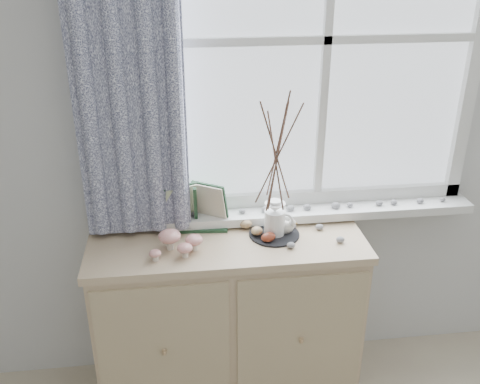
{
  "coord_description": "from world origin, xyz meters",
  "views": [
    {
      "loc": [
        -0.35,
        -0.24,
        2.02
      ],
      "look_at": [
        -0.1,
        1.7,
        1.1
      ],
      "focal_mm": 40.0,
      "sensor_mm": 36.0,
      "label": 1
    }
  ],
  "objects_px": {
    "toadstool_cluster": "(177,241)",
    "twig_pitcher": "(277,152)",
    "botanical_book": "(196,209)",
    "sideboard": "(228,319)"
  },
  "relations": [
    {
      "from": "toadstool_cluster",
      "to": "twig_pitcher",
      "type": "xyz_separation_m",
      "value": [
        0.42,
        0.09,
        0.34
      ]
    },
    {
      "from": "toadstool_cluster",
      "to": "twig_pitcher",
      "type": "relative_size",
      "value": 0.33
    },
    {
      "from": "twig_pitcher",
      "to": "botanical_book",
      "type": "bearing_deg",
      "value": -178.22
    },
    {
      "from": "botanical_book",
      "to": "twig_pitcher",
      "type": "bearing_deg",
      "value": -7.7
    },
    {
      "from": "sideboard",
      "to": "twig_pitcher",
      "type": "distance_m",
      "value": 0.84
    },
    {
      "from": "toadstool_cluster",
      "to": "twig_pitcher",
      "type": "bearing_deg",
      "value": 11.54
    },
    {
      "from": "botanical_book",
      "to": "toadstool_cluster",
      "type": "relative_size",
      "value": 1.46
    },
    {
      "from": "twig_pitcher",
      "to": "toadstool_cluster",
      "type": "bearing_deg",
      "value": -154.09
    },
    {
      "from": "toadstool_cluster",
      "to": "twig_pitcher",
      "type": "distance_m",
      "value": 0.55
    },
    {
      "from": "sideboard",
      "to": "twig_pitcher",
      "type": "xyz_separation_m",
      "value": [
        0.21,
        0.02,
        0.81
      ]
    }
  ]
}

